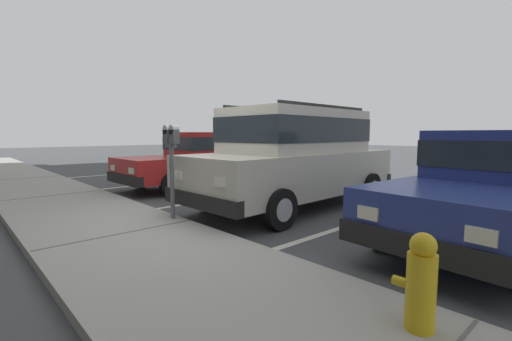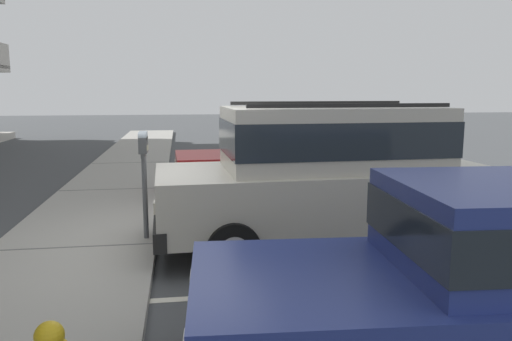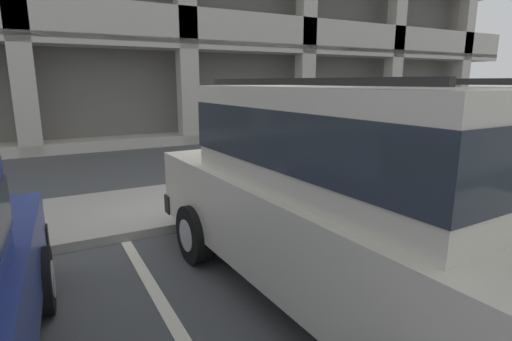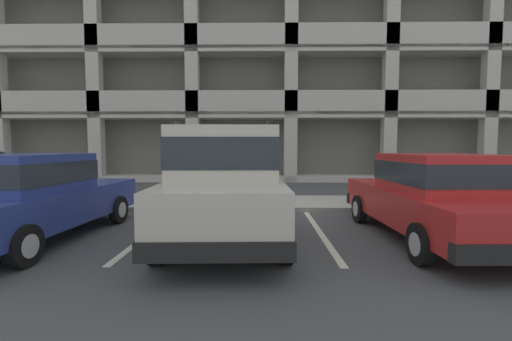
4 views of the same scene
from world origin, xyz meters
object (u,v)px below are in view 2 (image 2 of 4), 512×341
Objects in this scene: silver_suv at (329,171)px; dark_hatchback at (287,156)px; parking_meter_near at (144,159)px; red_sedan at (504,277)px.

silver_suv is 3.66m from dark_hatchback.
parking_meter_near is at bearing 138.34° from dark_hatchback.
silver_suv reaches higher than red_sedan.
parking_meter_near is (-3.24, 2.73, 0.43)m from dark_hatchback.
silver_suv reaches higher than parking_meter_near.
parking_meter_near reaches higher than red_sedan.
red_sedan is 7.05m from dark_hatchback.
silver_suv is at bearing 175.60° from dark_hatchback.
silver_suv is 1.07× the size of dark_hatchback.
red_sedan is at bearing 179.51° from dark_hatchback.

